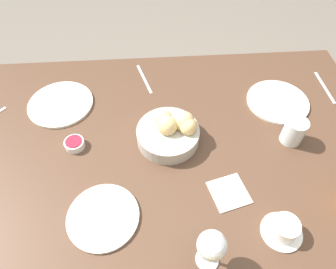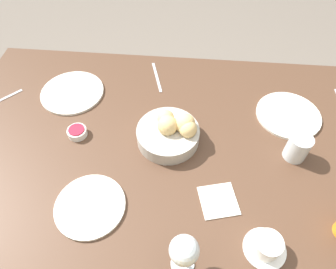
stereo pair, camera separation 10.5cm
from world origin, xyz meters
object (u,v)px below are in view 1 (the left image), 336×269
(plate_near_left, at_px, (278,101))
(knife_silver, at_px, (144,79))
(fork_silver, at_px, (325,87))
(coffee_cup, at_px, (284,229))
(napkin, at_px, (229,192))
(plate_near_right, at_px, (61,104))
(jam_bowl_berry, at_px, (74,144))
(plate_far_center, at_px, (103,217))
(wine_glass, at_px, (212,246))
(water_tumbler, at_px, (294,131))
(bread_basket, at_px, (170,131))

(plate_near_left, xyz_separation_m, knife_silver, (0.53, -0.18, -0.00))
(fork_silver, distance_m, knife_silver, 0.76)
(coffee_cup, height_order, napkin, coffee_cup)
(plate_near_left, distance_m, plate_near_right, 0.86)
(jam_bowl_berry, bearing_deg, plate_near_right, -68.59)
(jam_bowl_berry, height_order, fork_silver, jam_bowl_berry)
(plate_far_center, height_order, wine_glass, wine_glass)
(plate_far_center, height_order, napkin, plate_far_center)
(coffee_cup, bearing_deg, napkin, -47.20)
(water_tumbler, xyz_separation_m, wine_glass, (0.36, 0.39, 0.06))
(plate_near_right, bearing_deg, plate_far_center, 112.31)
(water_tumbler, bearing_deg, plate_far_center, 20.99)
(jam_bowl_berry, bearing_deg, coffee_cup, 150.75)
(jam_bowl_berry, height_order, knife_silver, jam_bowl_berry)
(plate_near_right, xyz_separation_m, coffee_cup, (-0.71, 0.56, 0.02))
(coffee_cup, bearing_deg, water_tumbler, -112.11)
(plate_near_left, bearing_deg, plate_near_right, -3.11)
(bread_basket, distance_m, plate_near_left, 0.47)
(wine_glass, bearing_deg, napkin, -116.94)
(fork_silver, bearing_deg, knife_silver, -7.98)
(bread_basket, height_order, coffee_cup, bread_basket)
(plate_far_center, xyz_separation_m, knife_silver, (-0.13, -0.61, -0.00))
(wine_glass, xyz_separation_m, knife_silver, (0.16, -0.75, -0.11))
(bread_basket, height_order, plate_far_center, bread_basket)
(coffee_cup, bearing_deg, plate_far_center, -8.90)
(napkin, bearing_deg, jam_bowl_berry, -23.32)
(knife_silver, bearing_deg, bread_basket, 104.81)
(napkin, bearing_deg, wine_glass, 63.06)
(plate_near_right, height_order, water_tumbler, water_tumbler)
(bread_basket, distance_m, plate_far_center, 0.36)
(water_tumbler, height_order, coffee_cup, water_tumbler)
(plate_far_center, bearing_deg, water_tumbler, -159.01)
(water_tumbler, height_order, knife_silver, water_tumbler)
(plate_near_right, bearing_deg, coffee_cup, 141.69)
(fork_silver, bearing_deg, plate_near_left, 17.78)
(plate_near_right, distance_m, jam_bowl_berry, 0.23)
(plate_near_left, distance_m, napkin, 0.47)
(bread_basket, bearing_deg, water_tumbler, 175.52)
(plate_near_left, xyz_separation_m, jam_bowl_berry, (0.78, 0.16, 0.01))
(bread_basket, xyz_separation_m, plate_far_center, (0.22, 0.28, -0.04))
(bread_basket, distance_m, water_tumbler, 0.43)
(bread_basket, bearing_deg, plate_near_left, -160.73)
(plate_near_right, xyz_separation_m, wine_glass, (-0.49, 0.63, 0.11))
(plate_far_center, height_order, fork_silver, plate_far_center)
(plate_far_center, height_order, water_tumbler, water_tumbler)
(plate_near_right, distance_m, wine_glass, 0.80)
(plate_near_left, distance_m, plate_far_center, 0.79)
(water_tumbler, bearing_deg, bread_basket, -4.48)
(plate_near_right, relative_size, knife_silver, 1.36)
(bread_basket, distance_m, wine_glass, 0.44)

